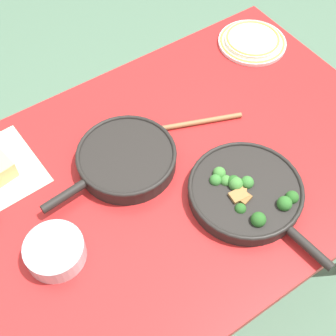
# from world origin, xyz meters

# --- Properties ---
(ground_plane) EXTENTS (14.00, 14.00, 0.00)m
(ground_plane) POSITION_xyz_m (0.00, 0.00, 0.00)
(ground_plane) COLOR #51755B
(dining_table_red) EXTENTS (1.36, 0.87, 0.74)m
(dining_table_red) POSITION_xyz_m (0.00, 0.00, 0.66)
(dining_table_red) COLOR red
(dining_table_red) RESTS_ON ground_plane
(skillet_broccoli) EXTENTS (0.30, 0.43, 0.06)m
(skillet_broccoli) POSITION_xyz_m (0.12, -0.18, 0.77)
(skillet_broccoli) COLOR black
(skillet_broccoli) RESTS_ON dining_table_red
(skillet_eggs) EXTENTS (0.40, 0.27, 0.05)m
(skillet_eggs) POSITION_xyz_m (-0.08, 0.09, 0.77)
(skillet_eggs) COLOR black
(skillet_eggs) RESTS_ON dining_table_red
(wooden_spoon) EXTENTS (0.37, 0.17, 0.02)m
(wooden_spoon) POSITION_xyz_m (0.07, 0.13, 0.75)
(wooden_spoon) COLOR #996B42
(wooden_spoon) RESTS_ON dining_table_red
(dinner_plate_stack) EXTENTS (0.23, 0.23, 0.03)m
(dinner_plate_stack) POSITION_xyz_m (0.54, 0.28, 0.75)
(dinner_plate_stack) COLOR white
(dinner_plate_stack) RESTS_ON dining_table_red
(prep_bowl_steel) EXTENTS (0.15, 0.15, 0.05)m
(prep_bowl_steel) POSITION_xyz_m (-0.36, -0.05, 0.77)
(prep_bowl_steel) COLOR #B7B7BC
(prep_bowl_steel) RESTS_ON dining_table_red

